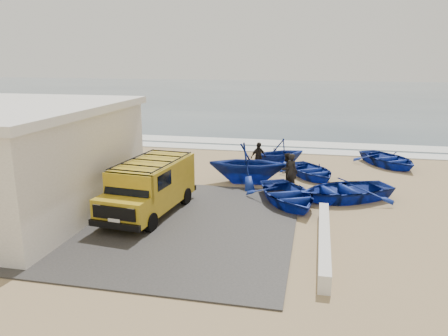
{
  "coord_description": "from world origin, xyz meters",
  "views": [
    {
      "loc": [
        4.6,
        -16.59,
        6.1
      ],
      "look_at": [
        0.56,
        2.08,
        1.2
      ],
      "focal_mm": 35.0,
      "sensor_mm": 36.0,
      "label": 1
    }
  ],
  "objects_px": {
    "building": "(4,159)",
    "fisherman_middle": "(287,169)",
    "boat_mid_left": "(248,163)",
    "boat_mid_right": "(311,171)",
    "van": "(150,185)",
    "boat_far_left": "(279,153)",
    "parapet": "(324,240)",
    "boat_near_left": "(288,195)",
    "boat_near_right": "(345,190)",
    "fisherman_back": "(258,157)",
    "boat_far_right": "(388,159)",
    "fisherman_front": "(292,171)"
  },
  "relations": [
    {
      "from": "boat_far_right",
      "to": "boat_mid_right",
      "type": "bearing_deg",
      "value": -173.11
    },
    {
      "from": "boat_far_left",
      "to": "boat_far_right",
      "type": "height_order",
      "value": "boat_far_left"
    },
    {
      "from": "building",
      "to": "fisherman_front",
      "type": "relative_size",
      "value": 5.54
    },
    {
      "from": "building",
      "to": "boat_near_right",
      "type": "height_order",
      "value": "building"
    },
    {
      "from": "parapet",
      "to": "boat_far_left",
      "type": "relative_size",
      "value": 1.94
    },
    {
      "from": "parapet",
      "to": "fisherman_middle",
      "type": "distance_m",
      "value": 7.29
    },
    {
      "from": "boat_mid_right",
      "to": "boat_far_left",
      "type": "bearing_deg",
      "value": 102.83
    },
    {
      "from": "fisherman_front",
      "to": "boat_far_right",
      "type": "bearing_deg",
      "value": -93.49
    },
    {
      "from": "parapet",
      "to": "boat_mid_right",
      "type": "height_order",
      "value": "boat_mid_right"
    },
    {
      "from": "fisherman_back",
      "to": "parapet",
      "type": "bearing_deg",
      "value": -113.57
    },
    {
      "from": "building",
      "to": "boat_mid_left",
      "type": "height_order",
      "value": "building"
    },
    {
      "from": "fisherman_middle",
      "to": "boat_near_right",
      "type": "bearing_deg",
      "value": 88.26
    },
    {
      "from": "boat_mid_left",
      "to": "fisherman_middle",
      "type": "relative_size",
      "value": 2.39
    },
    {
      "from": "boat_near_left",
      "to": "fisherman_front",
      "type": "distance_m",
      "value": 2.39
    },
    {
      "from": "boat_mid_left",
      "to": "boat_mid_right",
      "type": "height_order",
      "value": "boat_mid_left"
    },
    {
      "from": "van",
      "to": "boat_far_left",
      "type": "xyz_separation_m",
      "value": [
        4.32,
        8.62,
        -0.34
      ]
    },
    {
      "from": "boat_near_left",
      "to": "parapet",
      "type": "bearing_deg",
      "value": -96.16
    },
    {
      "from": "van",
      "to": "fisherman_back",
      "type": "relative_size",
      "value": 3.16
    },
    {
      "from": "parapet",
      "to": "fisherman_back",
      "type": "xyz_separation_m",
      "value": [
        -3.44,
        9.2,
        0.55
      ]
    },
    {
      "from": "building",
      "to": "fisherman_middle",
      "type": "relative_size",
      "value": 5.92
    },
    {
      "from": "boat_mid_left",
      "to": "van",
      "type": "bearing_deg",
      "value": 143.88
    },
    {
      "from": "van",
      "to": "boat_mid_right",
      "type": "bearing_deg",
      "value": 53.71
    },
    {
      "from": "building",
      "to": "boat_mid_right",
      "type": "bearing_deg",
      "value": 32.76
    },
    {
      "from": "building",
      "to": "boat_near_left",
      "type": "height_order",
      "value": "building"
    },
    {
      "from": "fisherman_front",
      "to": "parapet",
      "type": "bearing_deg",
      "value": 142.0
    },
    {
      "from": "parapet",
      "to": "fisherman_front",
      "type": "xyz_separation_m",
      "value": [
        -1.49,
        6.52,
        0.57
      ]
    },
    {
      "from": "parapet",
      "to": "fisherman_front",
      "type": "relative_size",
      "value": 3.54
    },
    {
      "from": "parapet",
      "to": "boat_mid_right",
      "type": "bearing_deg",
      "value": 93.99
    },
    {
      "from": "boat_mid_right",
      "to": "fisherman_back",
      "type": "xyz_separation_m",
      "value": [
        -2.84,
        0.54,
        0.46
      ]
    },
    {
      "from": "building",
      "to": "fisherman_middle",
      "type": "xyz_separation_m",
      "value": [
        10.73,
        6.05,
        -1.37
      ]
    },
    {
      "from": "van",
      "to": "fisherman_middle",
      "type": "relative_size",
      "value": 3.27
    },
    {
      "from": "boat_far_left",
      "to": "fisherman_front",
      "type": "height_order",
      "value": "fisherman_front"
    },
    {
      "from": "building",
      "to": "boat_near_left",
      "type": "distance_m",
      "value": 11.59
    },
    {
      "from": "boat_near_right",
      "to": "fisherman_back",
      "type": "bearing_deg",
      "value": -160.4
    },
    {
      "from": "van",
      "to": "boat_near_right",
      "type": "relative_size",
      "value": 1.22
    },
    {
      "from": "boat_near_right",
      "to": "fisherman_back",
      "type": "xyz_separation_m",
      "value": [
        -4.34,
        3.9,
        0.38
      ]
    },
    {
      "from": "boat_near_right",
      "to": "boat_far_right",
      "type": "relative_size",
      "value": 1.07
    },
    {
      "from": "van",
      "to": "boat_far_left",
      "type": "distance_m",
      "value": 9.65
    },
    {
      "from": "boat_mid_right",
      "to": "fisherman_back",
      "type": "relative_size",
      "value": 2.14
    },
    {
      "from": "boat_mid_right",
      "to": "fisherman_middle",
      "type": "height_order",
      "value": "fisherman_middle"
    },
    {
      "from": "boat_near_right",
      "to": "boat_near_left",
      "type": "bearing_deg",
      "value": -93.27
    },
    {
      "from": "fisherman_back",
      "to": "boat_far_left",
      "type": "bearing_deg",
      "value": 8.66
    },
    {
      "from": "boat_near_left",
      "to": "fisherman_back",
      "type": "relative_size",
      "value": 2.47
    },
    {
      "from": "boat_mid_right",
      "to": "fisherman_back",
      "type": "height_order",
      "value": "fisherman_back"
    },
    {
      "from": "boat_far_left",
      "to": "fisherman_middle",
      "type": "relative_size",
      "value": 1.95
    },
    {
      "from": "fisherman_back",
      "to": "boat_near_left",
      "type": "bearing_deg",
      "value": -112.88
    },
    {
      "from": "boat_mid_left",
      "to": "boat_far_left",
      "type": "height_order",
      "value": "boat_mid_left"
    },
    {
      "from": "boat_near_right",
      "to": "boat_mid_left",
      "type": "bearing_deg",
      "value": -139.26
    },
    {
      "from": "boat_mid_left",
      "to": "boat_far_left",
      "type": "distance_m",
      "value": 3.72
    },
    {
      "from": "building",
      "to": "boat_far_right",
      "type": "relative_size",
      "value": 2.36
    }
  ]
}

